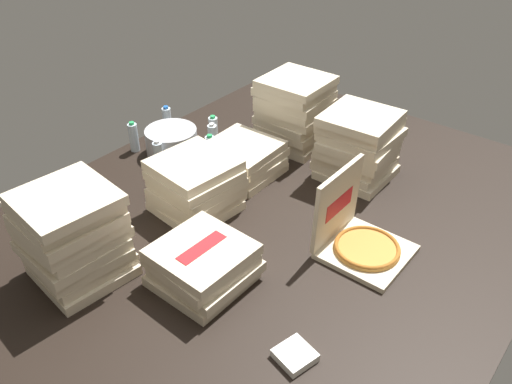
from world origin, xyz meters
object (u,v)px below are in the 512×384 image
Objects in this scene: water_bottle_1 at (210,150)px; napkin_pile at (295,355)px; pizza_stack_right_far at (203,265)px; pizza_stack_left_near at (196,186)px; ice_bucket at (172,141)px; open_pizza_box at (358,236)px; water_bottle_0 at (159,156)px; pizza_stack_right_near at (295,112)px; pizza_stack_right_mid at (72,235)px; water_bottle_5 at (213,139)px; water_bottle_4 at (167,121)px; water_bottle_2 at (213,131)px; pizza_stack_left_far at (243,159)px; water_bottle_3 at (134,137)px; pizza_stack_center_far at (358,145)px.

water_bottle_1 reaches higher than napkin_pile.
water_bottle_1 is (0.75, 0.65, -0.00)m from pizza_stack_right_far.
ice_bucket is at bearing 58.14° from pizza_stack_left_near.
open_pizza_box is 1.26m from water_bottle_0.
pizza_stack_right_near is 1.00× the size of pizza_stack_right_mid.
open_pizza_box is 1.19m from water_bottle_5.
water_bottle_4 is (0.48, 0.73, -0.05)m from pizza_stack_left_near.
napkin_pile is (-1.03, -1.36, -0.08)m from water_bottle_2.
open_pizza_box reaches higher than water_bottle_4.
pizza_stack_right_mid is at bearing -155.68° from water_bottle_0.
ice_bucket is (-0.09, 0.50, -0.02)m from pizza_stack_left_far.
water_bottle_5 is at bearing -53.32° from water_bottle_3.
pizza_stack_right_far is 0.98m from water_bottle_0.
water_bottle_4 is (0.10, 0.48, 0.00)m from water_bottle_1.
water_bottle_0 is at bearing 72.07° from pizza_stack_left_near.
open_pizza_box reaches higher than ice_bucket.
pizza_stack_right_mid is (-1.10, 0.04, 0.12)m from pizza_stack_left_far.
water_bottle_3 is at bearing 138.68° from water_bottle_2.
napkin_pile is (-0.95, -1.29, -0.08)m from water_bottle_5.
ice_bucket is 0.25m from water_bottle_5.
pizza_stack_right_far is 0.57m from napkin_pile.
pizza_stack_right_near reaches higher than water_bottle_4.
water_bottle_4 is at bearing 81.17° from open_pizza_box.
pizza_stack_right_far is at bearing -161.87° from pizza_stack_right_near.
pizza_stack_left_near is 2.18× the size of water_bottle_0.
pizza_stack_left_far is 0.65m from pizza_stack_center_far.
water_bottle_0 and water_bottle_1 have the same top height.
pizza_stack_right_mid reaches higher than water_bottle_2.
open_pizza_box is 1.27m from water_bottle_2.
pizza_stack_left_far is at bearing -79.36° from ice_bucket.
water_bottle_2 is at bearing -4.65° from water_bottle_0.
water_bottle_5 is at bearing -15.99° from water_bottle_0.
water_bottle_3 is (-0.70, 0.71, -0.13)m from pizza_stack_right_near.
water_bottle_2 is (-0.33, 0.39, -0.13)m from pizza_stack_right_near.
pizza_stack_left_near is at bearing -178.86° from pizza_stack_right_near.
pizza_stack_right_near reaches higher than napkin_pile.
water_bottle_5 is (0.07, 0.31, -0.00)m from pizza_stack_left_far.
pizza_stack_left_near is 0.95m from pizza_stack_center_far.
pizza_stack_left_near reaches higher than pizza_stack_right_far.
open_pizza_box reaches higher than water_bottle_1.
water_bottle_3 is (0.88, 0.66, -0.13)m from pizza_stack_right_mid.
water_bottle_1 is at bearing -142.55° from water_bottle_5.
pizza_stack_left_near reaches higher than water_bottle_5.
water_bottle_2 is at bearing -27.25° from ice_bucket.
ice_bucket is 0.27m from water_bottle_2.
water_bottle_5 is 1.61m from napkin_pile.
pizza_stack_right_far is 2.09× the size of water_bottle_1.
ice_bucket is at bearing 62.13° from napkin_pile.
open_pizza_box is at bearing -101.96° from pizza_stack_left_far.
pizza_stack_left_far is (0.79, 0.43, -0.00)m from pizza_stack_right_far.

